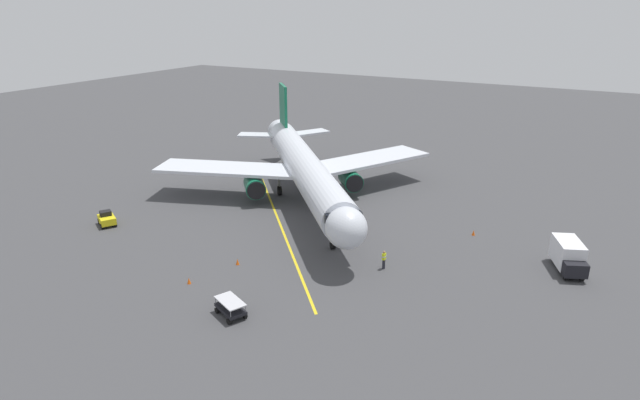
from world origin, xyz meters
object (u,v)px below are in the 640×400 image
(ground_crew_marshaller, at_px, (384,259))
(safety_cone_nose_left, at_px, (189,281))
(safety_cone_nose_right, at_px, (473,233))
(safety_cone_wing_starboard, at_px, (364,226))
(box_truck_portside, at_px, (569,256))
(tug_starboard_side, at_px, (107,219))
(airplane, at_px, (304,168))
(baggage_cart_near_nose, at_px, (231,308))
(safety_cone_wing_port, at_px, (238,262))

(ground_crew_marshaller, xyz_separation_m, safety_cone_nose_left, (13.14, 10.36, -0.61))
(safety_cone_nose_left, height_order, safety_cone_nose_right, same)
(safety_cone_nose_right, bearing_deg, safety_cone_wing_starboard, 20.22)
(box_truck_portside, xyz_separation_m, safety_cone_nose_right, (9.05, -3.75, -1.11))
(tug_starboard_side, relative_size, safety_cone_wing_starboard, 4.98)
(airplane, distance_m, baggage_cart_near_nose, 25.85)
(safety_cone_wing_port, bearing_deg, safety_cone_nose_right, -135.19)
(airplane, height_order, tug_starboard_side, airplane)
(ground_crew_marshaller, xyz_separation_m, safety_cone_wing_starboard, (5.25, -7.34, -0.61))
(safety_cone_wing_port, bearing_deg, box_truck_portside, -153.36)
(tug_starboard_side, bearing_deg, safety_cone_wing_starboard, -153.33)
(ground_crew_marshaller, xyz_separation_m, tug_starboard_side, (29.36, 4.77, -0.18))
(safety_cone_wing_starboard, bearing_deg, safety_cone_nose_left, 65.98)
(baggage_cart_near_nose, height_order, safety_cone_wing_port, baggage_cart_near_nose)
(ground_crew_marshaller, distance_m, safety_cone_wing_port, 13.01)
(airplane, relative_size, safety_cone_nose_left, 61.02)
(tug_starboard_side, height_order, safety_cone_nose_right, tug_starboard_side)
(airplane, relative_size, tug_starboard_side, 12.24)
(airplane, height_order, ground_crew_marshaller, airplane)
(tug_starboard_side, bearing_deg, safety_cone_nose_right, -155.20)
(box_truck_portside, bearing_deg, safety_cone_wing_starboard, 0.22)
(ground_crew_marshaller, distance_m, safety_cone_nose_right, 12.30)
(ground_crew_marshaller, relative_size, safety_cone_nose_right, 3.11)
(baggage_cart_near_nose, height_order, box_truck_portside, box_truck_portside)
(ground_crew_marshaller, xyz_separation_m, box_truck_portside, (-14.16, -7.42, 0.50))
(ground_crew_marshaller, height_order, safety_cone_wing_port, ground_crew_marshaller)
(safety_cone_nose_left, height_order, safety_cone_wing_port, same)
(baggage_cart_near_nose, bearing_deg, safety_cone_nose_right, -117.15)
(safety_cone_nose_left, bearing_deg, tug_starboard_side, -19.04)
(box_truck_portside, height_order, safety_cone_wing_starboard, box_truck_portside)
(tug_starboard_side, bearing_deg, baggage_cart_near_nose, 160.65)
(box_truck_portside, bearing_deg, baggage_cart_near_nose, 43.31)
(ground_crew_marshaller, relative_size, safety_cone_wing_port, 3.11)
(safety_cone_wing_port, bearing_deg, safety_cone_nose_left, 73.64)
(ground_crew_marshaller, relative_size, safety_cone_wing_starboard, 3.11)
(box_truck_portside, relative_size, tug_starboard_side, 1.82)
(ground_crew_marshaller, xyz_separation_m, safety_cone_nose_right, (-5.12, -11.16, -0.61))
(tug_starboard_side, relative_size, safety_cone_nose_right, 4.98)
(safety_cone_nose_right, xyz_separation_m, safety_cone_wing_starboard, (10.37, 3.82, 0.00))
(safety_cone_nose_left, xyz_separation_m, safety_cone_wing_port, (-1.41, -4.79, 0.00))
(baggage_cart_near_nose, distance_m, safety_cone_wing_port, 8.44)
(airplane, xyz_separation_m, safety_cone_wing_starboard, (-9.69, 4.45, -3.73))
(safety_cone_nose_left, relative_size, safety_cone_wing_starboard, 1.00)
(airplane, height_order, safety_cone_wing_port, airplane)
(safety_cone_nose_right, bearing_deg, safety_cone_nose_left, 49.70)
(airplane, distance_m, ground_crew_marshaller, 19.29)
(tug_starboard_side, distance_m, safety_cone_wing_starboard, 26.99)
(safety_cone_wing_starboard, bearing_deg, safety_cone_wing_port, 63.34)
(ground_crew_marshaller, relative_size, box_truck_portside, 0.34)
(baggage_cart_near_nose, bearing_deg, safety_cone_wing_port, -56.37)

